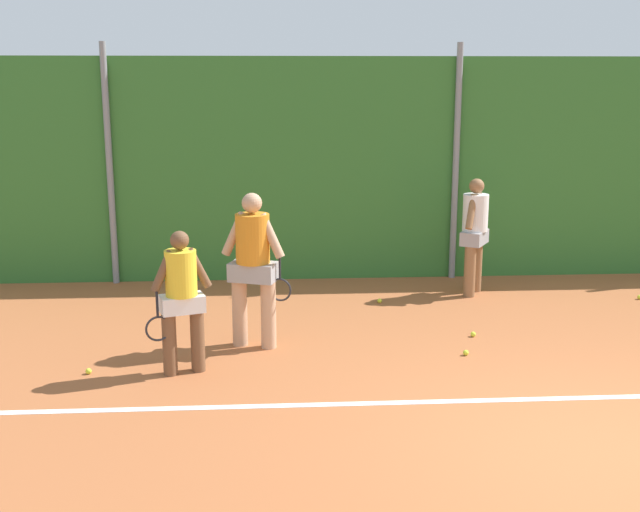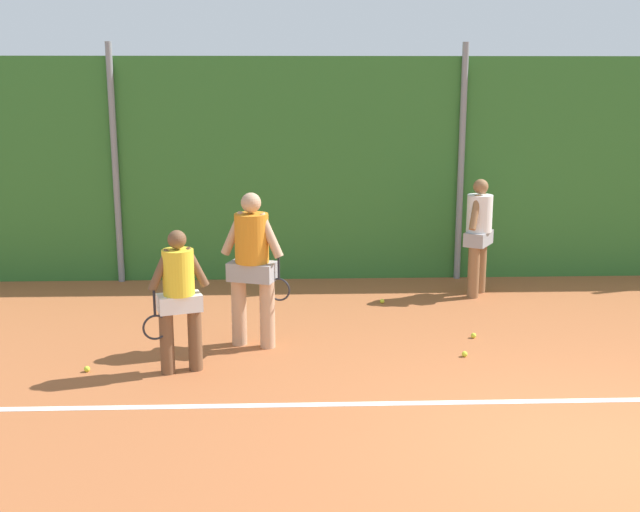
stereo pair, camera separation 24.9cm
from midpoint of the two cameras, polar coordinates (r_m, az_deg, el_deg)
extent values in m
plane|color=#A85B33|center=(9.09, 16.13, -8.30)|extent=(28.71, 28.71, 0.00)
cube|color=#33702D|center=(12.87, 10.51, 6.17)|extent=(18.66, 0.25, 3.49)
cylinder|color=gray|center=(12.64, -14.00, 6.36)|extent=(0.10, 0.10, 3.70)
cylinder|color=gray|center=(12.68, 10.70, 6.54)|extent=(0.10, 0.10, 3.70)
cube|color=white|center=(8.48, 17.58, -9.93)|extent=(13.64, 0.10, 0.01)
cylinder|color=brown|center=(8.89, -8.20, -5.99)|extent=(0.16, 0.16, 0.70)
cylinder|color=brown|center=(8.83, -10.18, -6.19)|extent=(0.16, 0.16, 0.70)
cube|color=white|center=(8.73, -9.29, -3.34)|extent=(0.53, 0.41, 0.19)
cylinder|color=yellow|center=(8.64, -9.37, -1.16)|extent=(0.34, 0.34, 0.50)
sphere|color=brown|center=(8.56, -9.46, 1.18)|extent=(0.20, 0.20, 0.20)
cylinder|color=brown|center=(8.67, -8.12, -0.81)|extent=(0.28, 0.16, 0.47)
cylinder|color=brown|center=(8.60, -10.65, -1.02)|extent=(0.28, 0.16, 0.47)
cylinder|color=black|center=(8.62, -11.04, -3.37)|extent=(0.03, 0.03, 0.28)
torus|color=#26262B|center=(8.70, -10.97, -5.08)|extent=(0.28, 0.11, 0.28)
cylinder|color=tan|center=(9.63, -5.12, -4.04)|extent=(0.18, 0.18, 0.82)
cylinder|color=tan|center=(9.51, -3.07, -4.23)|extent=(0.18, 0.18, 0.82)
cube|color=#99999E|center=(9.43, -4.15, -1.11)|extent=(0.62, 0.48, 0.22)
cylinder|color=orange|center=(9.34, -4.19, 1.29)|extent=(0.40, 0.40, 0.58)
sphere|color=tan|center=(9.26, -4.23, 3.85)|extent=(0.24, 0.24, 0.24)
cylinder|color=tan|center=(9.41, -5.50, 1.63)|extent=(0.32, 0.18, 0.55)
cylinder|color=tan|center=(9.25, -2.87, 1.48)|extent=(0.32, 0.18, 0.55)
cylinder|color=black|center=(9.36, -2.24, -0.84)|extent=(0.03, 0.03, 0.28)
torus|color=#26262B|center=(9.42, -2.22, -2.43)|extent=(0.28, 0.11, 0.28)
cylinder|color=#8C603D|center=(11.85, 11.59, -1.16)|extent=(0.17, 0.17, 0.76)
cylinder|color=#8C603D|center=(12.17, 12.07, -0.82)|extent=(0.17, 0.17, 0.76)
cube|color=#99999E|center=(11.90, 11.94, 1.27)|extent=(0.52, 0.59, 0.20)
cylinder|color=white|center=(11.84, 12.02, 3.03)|extent=(0.37, 0.37, 0.54)
sphere|color=#8C603D|center=(11.78, 12.11, 4.91)|extent=(0.22, 0.22, 0.22)
cylinder|color=#8C603D|center=(11.63, 11.72, 3.08)|extent=(0.21, 0.28, 0.52)
cylinder|color=#8C603D|center=(12.03, 12.33, 3.37)|extent=(0.21, 0.28, 0.52)
sphere|color=#CCDB33|center=(11.44, 5.13, -3.27)|extent=(0.07, 0.07, 0.07)
sphere|color=#CCDB33|center=(9.47, 11.13, -6.95)|extent=(0.07, 0.07, 0.07)
sphere|color=#CCDB33|center=(10.13, 11.71, -5.64)|extent=(0.07, 0.07, 0.07)
sphere|color=#CCDB33|center=(9.17, -15.70, -7.85)|extent=(0.07, 0.07, 0.07)
camera|label=1|loc=(0.12, -89.28, 0.17)|focal=44.38mm
camera|label=2|loc=(0.12, 90.72, -0.17)|focal=44.38mm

